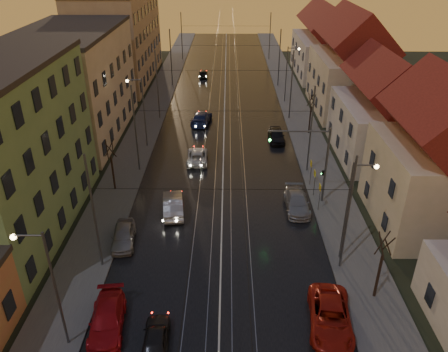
{
  "coord_description": "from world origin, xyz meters",
  "views": [
    {
      "loc": [
        0.46,
        -15.77,
        20.8
      ],
      "look_at": [
        0.15,
        17.52,
        2.9
      ],
      "focal_mm": 35.0,
      "sensor_mm": 36.0,
      "label": 1
    }
  ],
  "objects_px": {
    "driving_car_1": "(173,205)",
    "parked_right_0": "(330,317)",
    "parked_left_3": "(123,235)",
    "parked_right_2": "(277,135)",
    "driving_car_0": "(156,338)",
    "driving_car_4": "(203,74)",
    "parked_right_1": "(297,202)",
    "street_lamp_2": "(141,106)",
    "driving_car_3": "(201,118)",
    "street_lamp_1": "(352,203)",
    "street_lamp_3": "(289,69)",
    "traffic_light_mast": "(315,156)",
    "driving_car_2": "(197,156)",
    "street_lamp_0": "(48,280)",
    "parked_left_2": "(107,319)"
  },
  "relations": [
    {
      "from": "driving_car_1",
      "to": "parked_right_0",
      "type": "distance_m",
      "value": 16.75
    },
    {
      "from": "parked_left_3",
      "to": "parked_right_2",
      "type": "bearing_deg",
      "value": 49.0
    },
    {
      "from": "driving_car_0",
      "to": "driving_car_4",
      "type": "bearing_deg",
      "value": -92.43
    },
    {
      "from": "parked_right_1",
      "to": "driving_car_1",
      "type": "bearing_deg",
      "value": -176.7
    },
    {
      "from": "street_lamp_2",
      "to": "driving_car_4",
      "type": "relative_size",
      "value": 2.21
    },
    {
      "from": "driving_car_3",
      "to": "parked_right_1",
      "type": "relative_size",
      "value": 1.11
    },
    {
      "from": "driving_car_4",
      "to": "parked_right_0",
      "type": "bearing_deg",
      "value": 97.99
    },
    {
      "from": "street_lamp_1",
      "to": "street_lamp_3",
      "type": "height_order",
      "value": "same"
    },
    {
      "from": "street_lamp_1",
      "to": "traffic_light_mast",
      "type": "bearing_deg",
      "value": 97.91
    },
    {
      "from": "parked_left_3",
      "to": "parked_right_1",
      "type": "relative_size",
      "value": 0.87
    },
    {
      "from": "driving_car_2",
      "to": "driving_car_4",
      "type": "relative_size",
      "value": 1.28
    },
    {
      "from": "street_lamp_1",
      "to": "parked_right_0",
      "type": "xyz_separation_m",
      "value": [
        -2.36,
        -6.46,
        -4.14
      ]
    },
    {
      "from": "driving_car_4",
      "to": "driving_car_2",
      "type": "bearing_deg",
      "value": 89.05
    },
    {
      "from": "parked_right_2",
      "to": "driving_car_0",
      "type": "bearing_deg",
      "value": -108.8
    },
    {
      "from": "parked_right_0",
      "to": "driving_car_4",
      "type": "bearing_deg",
      "value": 107.44
    },
    {
      "from": "street_lamp_2",
      "to": "driving_car_0",
      "type": "bearing_deg",
      "value": -78.98
    },
    {
      "from": "street_lamp_0",
      "to": "traffic_light_mast",
      "type": "xyz_separation_m",
      "value": [
        17.1,
        16.0,
        -0.29
      ]
    },
    {
      "from": "street_lamp_2",
      "to": "driving_car_0",
      "type": "distance_m",
      "value": 28.9
    },
    {
      "from": "traffic_light_mast",
      "to": "parked_left_3",
      "type": "xyz_separation_m",
      "value": [
        -15.59,
        -6.23,
        -3.89
      ]
    },
    {
      "from": "street_lamp_0",
      "to": "parked_left_2",
      "type": "height_order",
      "value": "street_lamp_0"
    },
    {
      "from": "street_lamp_0",
      "to": "street_lamp_1",
      "type": "distance_m",
      "value": 19.89
    },
    {
      "from": "driving_car_0",
      "to": "parked_left_2",
      "type": "xyz_separation_m",
      "value": [
        -3.13,
        1.29,
        0.07
      ]
    },
    {
      "from": "driving_car_2",
      "to": "parked_right_1",
      "type": "relative_size",
      "value": 0.97
    },
    {
      "from": "street_lamp_2",
      "to": "driving_car_3",
      "type": "height_order",
      "value": "street_lamp_2"
    },
    {
      "from": "parked_left_3",
      "to": "driving_car_3",
      "type": "bearing_deg",
      "value": 73.34
    },
    {
      "from": "street_lamp_0",
      "to": "driving_car_1",
      "type": "relative_size",
      "value": 1.68
    },
    {
      "from": "parked_left_2",
      "to": "driving_car_4",
      "type": "bearing_deg",
      "value": 80.34
    },
    {
      "from": "driving_car_3",
      "to": "parked_left_2",
      "type": "bearing_deg",
      "value": 90.41
    },
    {
      "from": "traffic_light_mast",
      "to": "parked_left_2",
      "type": "xyz_separation_m",
      "value": [
        -14.77,
        -14.76,
        -3.89
      ]
    },
    {
      "from": "street_lamp_2",
      "to": "street_lamp_3",
      "type": "relative_size",
      "value": 1.0
    },
    {
      "from": "street_lamp_1",
      "to": "street_lamp_3",
      "type": "distance_m",
      "value": 36.0
    },
    {
      "from": "driving_car_0",
      "to": "parked_left_2",
      "type": "height_order",
      "value": "parked_left_2"
    },
    {
      "from": "street_lamp_3",
      "to": "parked_right_2",
      "type": "distance_m",
      "value": 15.16
    },
    {
      "from": "driving_car_1",
      "to": "parked_right_1",
      "type": "xyz_separation_m",
      "value": [
        10.8,
        0.66,
        -0.09
      ]
    },
    {
      "from": "driving_car_3",
      "to": "parked_right_0",
      "type": "xyz_separation_m",
      "value": [
        9.68,
        -33.72,
        -0.03
      ]
    },
    {
      "from": "parked_left_2",
      "to": "parked_left_3",
      "type": "bearing_deg",
      "value": 88.87
    },
    {
      "from": "driving_car_3",
      "to": "driving_car_2",
      "type": "bearing_deg",
      "value": 97.65
    },
    {
      "from": "driving_car_2",
      "to": "parked_right_2",
      "type": "height_order",
      "value": "parked_right_2"
    },
    {
      "from": "driving_car_0",
      "to": "parked_left_2",
      "type": "relative_size",
      "value": 0.77
    },
    {
      "from": "driving_car_3",
      "to": "parked_left_3",
      "type": "relative_size",
      "value": 1.28
    },
    {
      "from": "driving_car_3",
      "to": "parked_right_1",
      "type": "bearing_deg",
      "value": 121.78
    },
    {
      "from": "street_lamp_0",
      "to": "driving_car_2",
      "type": "relative_size",
      "value": 1.72
    },
    {
      "from": "parked_left_2",
      "to": "parked_right_1",
      "type": "relative_size",
      "value": 1.01
    },
    {
      "from": "street_lamp_1",
      "to": "traffic_light_mast",
      "type": "relative_size",
      "value": 1.11
    },
    {
      "from": "traffic_light_mast",
      "to": "parked_right_0",
      "type": "relative_size",
      "value": 1.33
    },
    {
      "from": "driving_car_1",
      "to": "driving_car_4",
      "type": "bearing_deg",
      "value": -98.31
    },
    {
      "from": "driving_car_4",
      "to": "parked_right_2",
      "type": "height_order",
      "value": "parked_right_2"
    },
    {
      "from": "street_lamp_1",
      "to": "parked_right_2",
      "type": "height_order",
      "value": "street_lamp_1"
    },
    {
      "from": "driving_car_0",
      "to": "street_lamp_0",
      "type": "bearing_deg",
      "value": -3.2
    },
    {
      "from": "parked_right_0",
      "to": "driving_car_2",
      "type": "bearing_deg",
      "value": 119.48
    }
  ]
}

